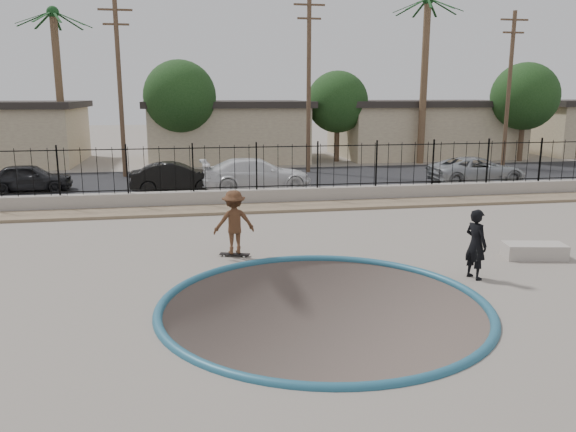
% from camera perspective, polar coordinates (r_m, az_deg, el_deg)
% --- Properties ---
extents(ground, '(120.00, 120.00, 2.20)m').
position_cam_1_polar(ground, '(24.60, -3.64, -0.55)').
color(ground, slate).
rests_on(ground, ground).
extents(bowl_pit, '(6.84, 6.84, 1.80)m').
position_cam_1_polar(bowl_pit, '(11.99, 3.62, -9.06)').
color(bowl_pit, '#493E38').
rests_on(bowl_pit, ground).
extents(coping_ring, '(7.04, 7.04, 0.20)m').
position_cam_1_polar(coping_ring, '(11.99, 3.62, -9.06)').
color(coping_ring, '#235972').
rests_on(coping_ring, ground).
extents(rock_strip, '(42.00, 1.60, 0.11)m').
position_cam_1_polar(rock_strip, '(21.64, -2.82, 0.81)').
color(rock_strip, '#938060').
rests_on(rock_strip, ground).
extents(retaining_wall, '(42.00, 0.45, 0.60)m').
position_cam_1_polar(retaining_wall, '(22.66, -3.18, 1.96)').
color(retaining_wall, gray).
rests_on(retaining_wall, ground).
extents(fence, '(40.00, 0.04, 1.80)m').
position_cam_1_polar(fence, '(22.48, -3.22, 4.98)').
color(fence, black).
rests_on(fence, retaining_wall).
extents(street, '(90.00, 8.00, 0.04)m').
position_cam_1_polar(street, '(29.28, -4.80, 3.74)').
color(street, black).
rests_on(street, ground).
extents(house_center, '(10.60, 8.60, 3.90)m').
position_cam_1_polar(house_center, '(38.50, -6.24, 8.69)').
color(house_center, tan).
rests_on(house_center, ground).
extents(house_east, '(12.60, 8.60, 3.90)m').
position_cam_1_polar(house_east, '(41.88, 13.47, 8.71)').
color(house_east, tan).
rests_on(house_east, ground).
extents(palm_mid, '(2.30, 2.30, 9.30)m').
position_cam_1_polar(palm_mid, '(36.64, -22.49, 15.05)').
color(palm_mid, brown).
rests_on(palm_mid, ground).
extents(palm_right, '(2.30, 2.30, 10.30)m').
position_cam_1_polar(palm_right, '(37.01, 13.82, 16.57)').
color(palm_right, brown).
rests_on(palm_right, ground).
extents(utility_pole_left, '(1.70, 0.24, 9.00)m').
position_cam_1_polar(utility_pole_left, '(31.00, -16.71, 12.44)').
color(utility_pole_left, '#473323').
rests_on(utility_pole_left, ground).
extents(utility_pole_mid, '(1.70, 0.24, 9.50)m').
position_cam_1_polar(utility_pole_mid, '(31.56, 2.12, 13.38)').
color(utility_pole_mid, '#473323').
rests_on(utility_pole_mid, ground).
extents(utility_pole_right, '(1.70, 0.24, 9.00)m').
position_cam_1_polar(utility_pole_right, '(36.06, 21.53, 12.02)').
color(utility_pole_right, '#473323').
rests_on(utility_pole_right, ground).
extents(street_tree_left, '(4.32, 4.32, 6.36)m').
position_cam_1_polar(street_tree_left, '(34.83, -10.93, 11.81)').
color(street_tree_left, '#473323').
rests_on(street_tree_left, ground).
extents(street_tree_mid, '(3.96, 3.96, 5.83)m').
position_cam_1_polar(street_tree_mid, '(37.12, 5.04, 11.46)').
color(street_tree_mid, '#473323').
rests_on(street_tree_mid, ground).
extents(street_tree_right, '(4.32, 4.32, 6.36)m').
position_cam_1_polar(street_tree_right, '(40.20, 22.92, 11.12)').
color(street_tree_right, '#473323').
rests_on(street_tree_right, ground).
extents(skater, '(1.19, 0.77, 1.73)m').
position_cam_1_polar(skater, '(15.28, -5.50, -0.97)').
color(skater, brown).
rests_on(skater, ground).
extents(skateboard, '(0.85, 0.45, 0.07)m').
position_cam_1_polar(skateboard, '(15.49, -5.44, -3.88)').
color(skateboard, black).
rests_on(skateboard, ground).
extents(videographer, '(0.57, 0.71, 1.70)m').
position_cam_1_polar(videographer, '(14.13, 18.54, -2.73)').
color(videographer, black).
rests_on(videographer, ground).
extents(concrete_ledge, '(1.71, 1.00, 0.40)m').
position_cam_1_polar(concrete_ledge, '(16.62, 23.73, -3.26)').
color(concrete_ledge, '#A79E94').
rests_on(concrete_ledge, ground).
extents(car_a, '(3.73, 1.62, 1.25)m').
position_cam_1_polar(car_a, '(27.94, -24.82, 3.56)').
color(car_a, black).
rests_on(car_a, street).
extents(car_b, '(4.05, 1.51, 1.32)m').
position_cam_1_polar(car_b, '(25.71, -11.30, 3.88)').
color(car_b, black).
rests_on(car_b, street).
extents(car_c, '(5.14, 2.32, 1.46)m').
position_cam_1_polar(car_c, '(25.67, -3.23, 4.24)').
color(car_c, white).
rests_on(car_c, street).
extents(car_d, '(4.82, 2.38, 1.32)m').
position_cam_1_polar(car_d, '(29.07, 18.65, 4.42)').
color(car_d, '#989CA0').
rests_on(car_d, street).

